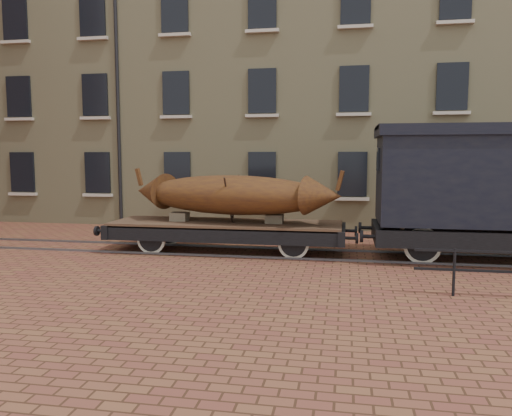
# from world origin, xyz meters

# --- Properties ---
(ground) EXTENTS (90.00, 90.00, 0.00)m
(ground) POSITION_xyz_m (0.00, 0.00, 0.00)
(ground) COLOR brown
(warehouse_cream) EXTENTS (40.00, 10.19, 14.00)m
(warehouse_cream) POSITION_xyz_m (3.00, 9.99, 7.00)
(warehouse_cream) COLOR tan
(warehouse_cream) RESTS_ON ground
(rail_track) EXTENTS (30.00, 1.52, 0.06)m
(rail_track) POSITION_xyz_m (0.00, 0.00, 0.03)
(rail_track) COLOR #59595E
(rail_track) RESTS_ON ground
(flatcar_wagon) EXTENTS (7.77, 2.11, 1.17)m
(flatcar_wagon) POSITION_xyz_m (-2.76, 0.00, 0.73)
(flatcar_wagon) COLOR #463122
(flatcar_wagon) RESTS_ON ground
(iron_boat) EXTENTS (6.67, 2.85, 1.60)m
(iron_boat) POSITION_xyz_m (-2.58, 0.00, 1.74)
(iron_boat) COLOR #5D3513
(iron_boat) RESTS_ON flatcar_wagon
(goods_van) EXTENTS (7.23, 2.64, 3.74)m
(goods_van) POSITION_xyz_m (4.79, 0.00, 2.34)
(goods_van) COLOR black
(goods_van) RESTS_ON ground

